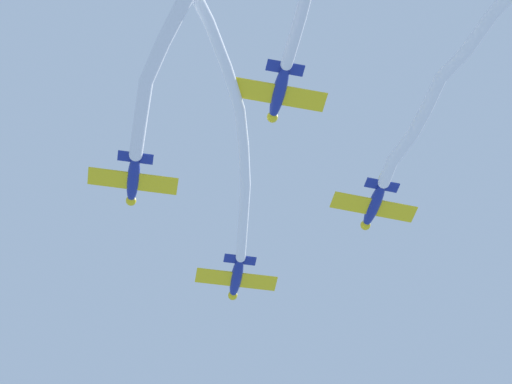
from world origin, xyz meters
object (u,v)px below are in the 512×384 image
at_px(airplane_left_wing, 133,180).
at_px(airplane_slot, 279,93).
at_px(airplane_right_wing, 374,206).
at_px(airplane_lead, 236,278).

height_order(airplane_left_wing, airplane_slot, airplane_slot).
distance_m(airplane_left_wing, airplane_right_wing, 16.77).
xyz_separation_m(airplane_lead, airplane_slot, (-5.93, 15.68, -0.20)).
bearing_deg(airplane_slot, airplane_left_wing, 43.26).
xyz_separation_m(airplane_lead, airplane_right_wing, (-10.80, 4.87, 0.30)).
height_order(airplane_lead, airplane_left_wing, airplane_lead).
height_order(airplane_right_wing, airplane_slot, airplane_right_wing).
height_order(airplane_left_wing, airplane_right_wing, airplane_right_wing).
xyz_separation_m(airplane_right_wing, airplane_slot, (4.87, 10.80, -0.50)).
xyz_separation_m(airplane_left_wing, airplane_slot, (-10.80, 4.87, 0.20)).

